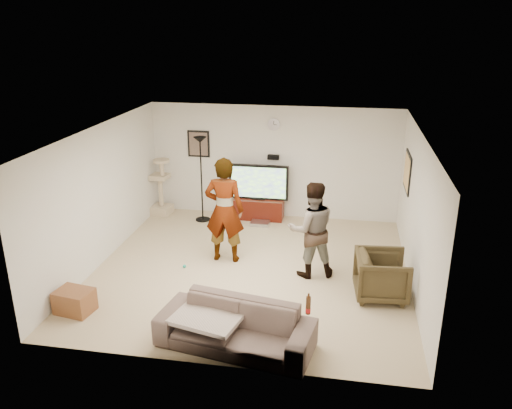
% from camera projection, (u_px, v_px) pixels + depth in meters
% --- Properties ---
extents(floor, '(5.50, 5.50, 0.02)m').
position_uv_depth(floor, '(251.00, 270.00, 9.23)').
color(floor, '#C8B28C').
rests_on(floor, ground).
extents(ceiling, '(5.50, 5.50, 0.02)m').
position_uv_depth(ceiling, '(251.00, 131.00, 8.37)').
color(ceiling, white).
rests_on(ceiling, wall_back).
extents(wall_back, '(5.50, 0.04, 2.50)m').
position_uv_depth(wall_back, '(274.00, 162.00, 11.35)').
color(wall_back, white).
rests_on(wall_back, floor).
extents(wall_front, '(5.50, 0.04, 2.50)m').
position_uv_depth(wall_front, '(210.00, 279.00, 6.26)').
color(wall_front, white).
rests_on(wall_front, floor).
extents(wall_left, '(0.04, 5.50, 2.50)m').
position_uv_depth(wall_left, '(101.00, 195.00, 9.25)').
color(wall_left, white).
rests_on(wall_left, floor).
extents(wall_right, '(0.04, 5.50, 2.50)m').
position_uv_depth(wall_right, '(417.00, 214.00, 8.35)').
color(wall_right, white).
rests_on(wall_right, floor).
extents(wall_clock, '(0.26, 0.04, 0.26)m').
position_uv_depth(wall_clock, '(274.00, 124.00, 11.03)').
color(wall_clock, white).
rests_on(wall_clock, wall_back).
extents(wall_speaker, '(0.25, 0.10, 0.10)m').
position_uv_depth(wall_speaker, '(273.00, 157.00, 11.25)').
color(wall_speaker, black).
rests_on(wall_speaker, wall_back).
extents(picture_back, '(0.42, 0.03, 0.52)m').
position_uv_depth(picture_back, '(199.00, 144.00, 11.49)').
color(picture_back, brown).
rests_on(picture_back, wall_back).
extents(picture_right, '(0.03, 0.78, 0.62)m').
position_uv_depth(picture_right, '(407.00, 172.00, 9.75)').
color(picture_right, '#F4B66F').
rests_on(picture_right, wall_right).
extents(tv_stand, '(1.11, 0.45, 0.46)m').
position_uv_depth(tv_stand, '(259.00, 208.00, 11.52)').
color(tv_stand, '#401008').
rests_on(tv_stand, floor).
extents(console_box, '(0.40, 0.30, 0.07)m').
position_uv_depth(console_box, '(260.00, 223.00, 11.20)').
color(console_box, '#BBBBC5').
rests_on(console_box, floor).
extents(tv, '(1.32, 0.08, 0.78)m').
position_uv_depth(tv, '(259.00, 182.00, 11.30)').
color(tv, black).
rests_on(tv, tv_stand).
extents(tv_screen, '(1.21, 0.01, 0.69)m').
position_uv_depth(tv_screen, '(258.00, 183.00, 11.26)').
color(tv_screen, '#9FFC5C').
rests_on(tv_screen, tv).
extents(floor_lamp, '(0.32, 0.32, 1.88)m').
position_uv_depth(floor_lamp, '(201.00, 180.00, 11.16)').
color(floor_lamp, black).
rests_on(floor_lamp, floor).
extents(cat_tree, '(0.46, 0.46, 1.32)m').
position_uv_depth(cat_tree, '(160.00, 187.00, 11.61)').
color(cat_tree, '#C6B493').
rests_on(cat_tree, floor).
extents(person_left, '(0.73, 0.48, 1.97)m').
position_uv_depth(person_left, '(224.00, 210.00, 9.28)').
color(person_left, silver).
rests_on(person_left, floor).
extents(person_right, '(0.98, 0.86, 1.70)m').
position_uv_depth(person_right, '(312.00, 230.00, 8.76)').
color(person_right, '#31527E').
rests_on(person_right, floor).
extents(sofa, '(2.23, 1.18, 0.62)m').
position_uv_depth(sofa, '(235.00, 327.00, 6.96)').
color(sofa, brown).
rests_on(sofa, floor).
extents(throw_blanket, '(1.04, 0.90, 0.06)m').
position_uv_depth(throw_blanket, '(208.00, 317.00, 6.99)').
color(throw_blanket, beige).
rests_on(throw_blanket, sofa).
extents(beer_bottle, '(0.06, 0.06, 0.25)m').
position_uv_depth(beer_bottle, '(308.00, 305.00, 6.65)').
color(beer_bottle, '#432411').
rests_on(beer_bottle, sofa).
extents(armchair, '(0.89, 0.87, 0.75)m').
position_uv_depth(armchair, '(382.00, 276.00, 8.20)').
color(armchair, '#3C311C').
rests_on(armchair, floor).
extents(side_table, '(0.60, 0.49, 0.36)m').
position_uv_depth(side_table, '(75.00, 301.00, 7.84)').
color(side_table, brown).
rests_on(side_table, floor).
extents(toy_ball, '(0.06, 0.06, 0.06)m').
position_uv_depth(toy_ball, '(184.00, 266.00, 9.27)').
color(toy_ball, '#21AF98').
rests_on(toy_ball, floor).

